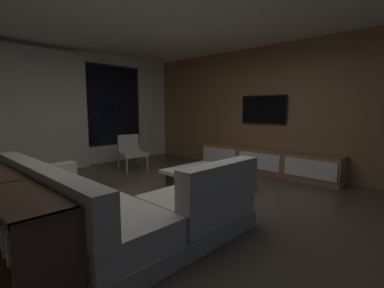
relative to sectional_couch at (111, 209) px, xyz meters
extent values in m
plane|color=#473D33|center=(0.99, 0.17, -0.29)|extent=(9.20, 9.20, 0.00)
cube|color=silver|center=(0.99, 3.83, 1.06)|extent=(6.60, 0.12, 2.70)
cube|color=black|center=(2.29, 3.76, 1.16)|extent=(1.52, 0.02, 2.02)
cube|color=black|center=(2.29, 3.75, 1.16)|extent=(1.40, 0.03, 1.90)
cube|color=beige|center=(0.44, 3.65, 1.01)|extent=(2.10, 0.12, 2.60)
cube|color=#8E6642|center=(4.05, 0.17, 1.06)|extent=(0.12, 7.80, 2.70)
plane|color=silver|center=(0.99, 0.17, 2.41)|extent=(8.20, 8.20, 0.00)
cube|color=gray|center=(-0.24, 0.23, -0.20)|extent=(0.90, 2.50, 0.18)
cube|color=#B2ADA3|center=(-0.24, 0.23, 0.01)|extent=(0.86, 2.42, 0.24)
cube|color=#B2ADA3|center=(-0.59, 0.23, 0.33)|extent=(0.20, 2.50, 0.40)
cube|color=#B2ADA3|center=(-0.24, 1.38, 0.22)|extent=(0.90, 0.20, 0.18)
cube|color=gray|center=(0.74, -0.57, -0.20)|extent=(1.10, 0.90, 0.18)
cube|color=#B2ADA3|center=(0.74, -0.57, 0.01)|extent=(1.07, 0.86, 0.24)
cube|color=#B2ADA3|center=(0.74, -0.92, 0.33)|extent=(1.10, 0.20, 0.40)
cube|color=beige|center=(-0.47, 0.78, 0.29)|extent=(0.10, 0.36, 0.36)
cube|color=#B2A893|center=(-0.47, -0.07, 0.29)|extent=(0.10, 0.36, 0.36)
cube|color=#473123|center=(1.98, 0.31, -0.14)|extent=(1.00, 1.00, 0.30)
cube|color=white|center=(1.98, 0.31, 0.04)|extent=(1.16, 1.16, 0.06)
cube|color=#833479|center=(2.09, 0.12, 0.09)|extent=(0.30, 0.18, 0.03)
cube|color=#D737BC|center=(2.09, 0.10, 0.12)|extent=(0.21, 0.21, 0.03)
cube|color=#358B4D|center=(2.08, 0.10, 0.15)|extent=(0.25, 0.19, 0.02)
cube|color=#45A7C8|center=(2.09, 0.10, 0.17)|extent=(0.28, 0.18, 0.03)
cylinder|color=#B2ADA0|center=(2.19, 2.25, -0.11)|extent=(0.04, 0.04, 0.36)
cylinder|color=#B2ADA0|center=(1.72, 2.35, -0.11)|extent=(0.04, 0.04, 0.36)
cylinder|color=#B2ADA0|center=(2.29, 2.74, -0.11)|extent=(0.04, 0.04, 0.36)
cylinder|color=#B2ADA0|center=(1.81, 2.84, -0.11)|extent=(0.04, 0.04, 0.36)
cube|color=#B2ADA3|center=(2.00, 2.54, 0.07)|extent=(0.64, 0.65, 0.08)
cube|color=#B2ADA3|center=(2.05, 2.78, 0.30)|extent=(0.49, 0.17, 0.38)
cube|color=#8E6642|center=(3.77, 0.27, -0.03)|extent=(0.44, 3.10, 0.52)
cube|color=white|center=(3.54, -0.78, 0.00)|extent=(0.02, 0.93, 0.33)
cube|color=white|center=(3.54, 0.27, 0.00)|extent=(0.02, 0.93, 0.33)
cube|color=white|center=(3.54, 1.31, 0.00)|extent=(0.02, 0.93, 0.33)
cube|color=#39281A|center=(3.73, -0.59, -0.17)|extent=(0.33, 0.68, 0.19)
cube|color=#A34769|center=(3.73, -0.85, -0.17)|extent=(0.03, 0.04, 0.18)
cube|color=slate|center=(3.73, -0.74, -0.18)|extent=(0.03, 0.04, 0.17)
cube|color=#77D258|center=(3.73, -0.64, -0.19)|extent=(0.03, 0.04, 0.14)
cube|color=gold|center=(3.73, -0.53, -0.18)|extent=(0.03, 0.04, 0.17)
cube|color=#D0B37D|center=(3.73, -0.43, -0.17)|extent=(0.03, 0.04, 0.19)
cube|color=#43C798|center=(3.73, -0.33, -0.18)|extent=(0.03, 0.04, 0.18)
cube|color=black|center=(3.94, 0.42, 1.06)|extent=(0.04, 1.05, 0.61)
cube|color=black|center=(3.94, 0.42, 1.06)|extent=(0.05, 1.01, 0.57)
cube|color=#473123|center=(-0.91, 0.13, 0.43)|extent=(0.40, 2.10, 0.04)
cube|color=#473123|center=(-0.91, 0.13, -0.15)|extent=(0.38, 2.04, 0.03)
cube|color=#473123|center=(-0.91, -0.90, 0.08)|extent=(0.40, 0.04, 0.74)
cube|color=#473123|center=(-0.91, 0.13, 0.08)|extent=(0.38, 0.03, 0.74)
cube|color=white|center=(-0.91, -0.73, -0.02)|extent=(0.18, 0.04, 0.24)
cube|color=silver|center=(-0.92, -0.56, -0.01)|extent=(0.18, 0.04, 0.26)
cube|color=silver|center=(-0.92, -0.39, 0.00)|extent=(0.18, 0.04, 0.27)
cube|color=white|center=(-0.92, -0.21, -0.02)|extent=(0.18, 0.04, 0.24)
cube|color=white|center=(-0.91, -0.04, -0.02)|extent=(0.18, 0.04, 0.24)
cube|color=silver|center=(-0.92, 0.13, -0.02)|extent=(0.18, 0.04, 0.22)
cube|color=silver|center=(-0.92, 0.30, -0.02)|extent=(0.18, 0.04, 0.23)
camera|label=1|loc=(-1.45, -2.61, 1.08)|focal=25.66mm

